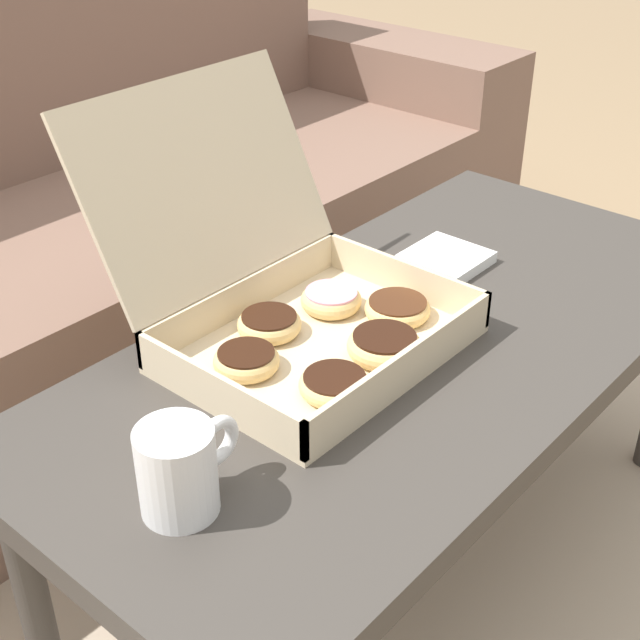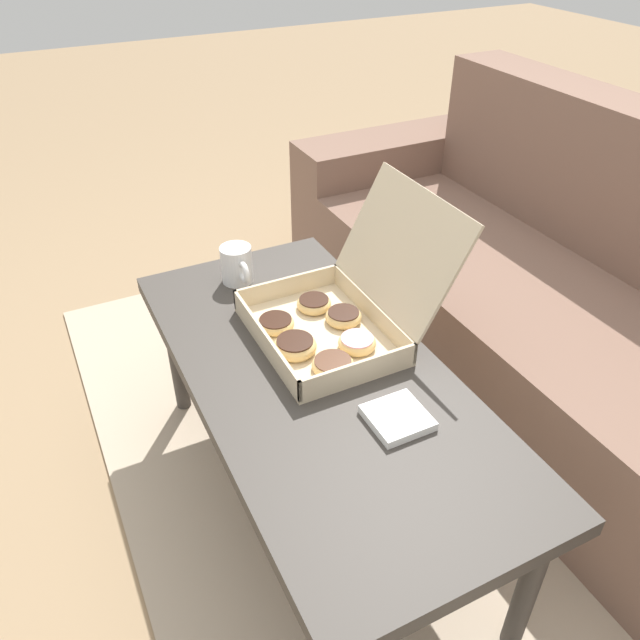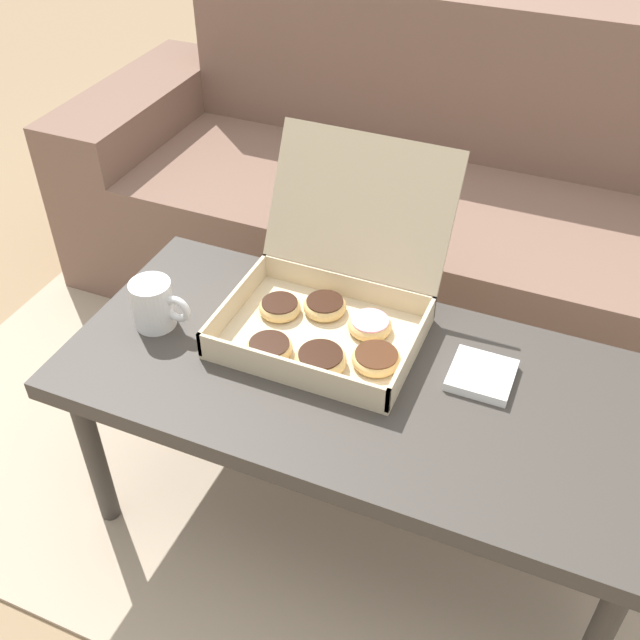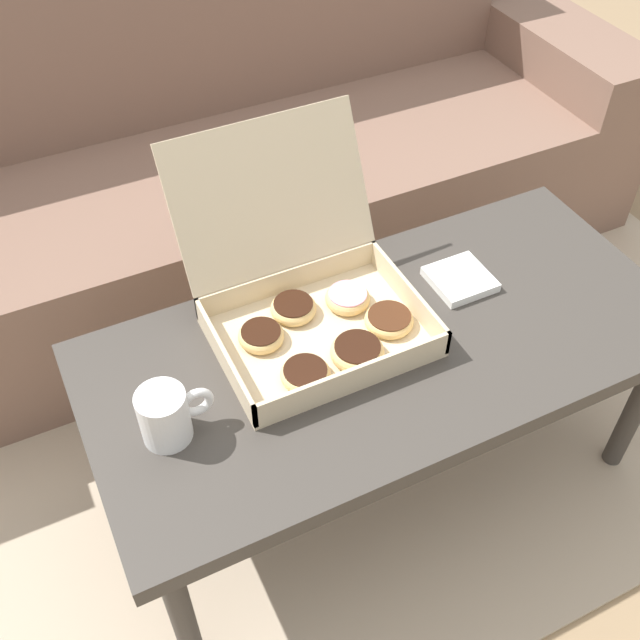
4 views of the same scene
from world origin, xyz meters
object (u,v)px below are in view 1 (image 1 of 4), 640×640
at_px(coffee_table, 406,361).
at_px(pastry_box, 301,304).
at_px(couch, 58,254).
at_px(coffee_mug, 180,469).

height_order(coffee_table, pastry_box, pastry_box).
distance_m(couch, coffee_mug, 1.03).
distance_m(coffee_table, pastry_box, 0.18).
distance_m(couch, pastry_box, 0.81).
distance_m(couch, coffee_table, 0.89).
xyz_separation_m(couch, pastry_box, (-0.11, -0.78, 0.22)).
height_order(couch, coffee_table, couch).
height_order(pastry_box, coffee_mug, pastry_box).
xyz_separation_m(pastry_box, coffee_mug, (-0.33, -0.13, -0.00)).
relative_size(coffee_table, coffee_mug, 8.91).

